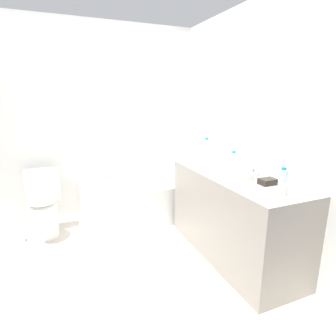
% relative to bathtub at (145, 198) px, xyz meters
% --- Properties ---
extents(ground_plane, '(3.77, 3.77, 0.00)m').
position_rel_bathtub_xyz_m(ground_plane, '(-0.55, -1.02, -0.26)').
color(ground_plane, beige).
extents(wall_back_tiled, '(3.12, 0.10, 2.44)m').
position_rel_bathtub_xyz_m(wall_back_tiled, '(-0.55, 0.42, 0.96)').
color(wall_back_tiled, silver).
rests_on(wall_back_tiled, ground_plane).
extents(wall_right_mirror, '(0.10, 3.17, 2.44)m').
position_rel_bathtub_xyz_m(wall_right_mirror, '(0.86, -1.02, 0.96)').
color(wall_right_mirror, silver).
rests_on(wall_right_mirror, ground_plane).
extents(bathtub, '(1.55, 0.73, 1.20)m').
position_rel_bathtub_xyz_m(bathtub, '(0.00, 0.00, 0.00)').
color(bathtub, silver).
rests_on(bathtub, ground_plane).
extents(toilet, '(0.37, 0.53, 0.75)m').
position_rel_bathtub_xyz_m(toilet, '(-1.19, -0.02, 0.10)').
color(toilet, white).
rests_on(toilet, ground_plane).
extents(vanity_counter, '(0.58, 1.51, 0.84)m').
position_rel_bathtub_xyz_m(vanity_counter, '(0.52, -1.18, 0.16)').
color(vanity_counter, gray).
rests_on(vanity_counter, ground_plane).
extents(sink_basin, '(0.30, 0.30, 0.05)m').
position_rel_bathtub_xyz_m(sink_basin, '(0.48, -1.25, 0.60)').
color(sink_basin, white).
rests_on(sink_basin, vanity_counter).
extents(sink_faucet, '(0.10, 0.15, 0.07)m').
position_rel_bathtub_xyz_m(sink_faucet, '(0.67, -1.25, 0.60)').
color(sink_faucet, '#BBBBC0').
rests_on(sink_faucet, vanity_counter).
extents(water_bottle_0, '(0.07, 0.07, 0.26)m').
position_rel_bathtub_xyz_m(water_bottle_0, '(0.59, -0.53, 0.70)').
color(water_bottle_0, silver).
rests_on(water_bottle_0, vanity_counter).
extents(water_bottle_1, '(0.07, 0.07, 0.19)m').
position_rel_bathtub_xyz_m(water_bottle_1, '(0.58, -1.69, 0.66)').
color(water_bottle_1, silver).
rests_on(water_bottle_1, vanity_counter).
extents(water_bottle_2, '(0.06, 0.06, 0.20)m').
position_rel_bathtub_xyz_m(water_bottle_2, '(0.58, -1.07, 0.67)').
color(water_bottle_2, silver).
rests_on(water_bottle_2, vanity_counter).
extents(drinking_glass_0, '(0.08, 0.08, 0.08)m').
position_rel_bathtub_xyz_m(drinking_glass_0, '(0.55, -0.67, 0.61)').
color(drinking_glass_0, white).
rests_on(drinking_glass_0, vanity_counter).
extents(drinking_glass_1, '(0.06, 0.06, 0.08)m').
position_rel_bathtub_xyz_m(drinking_glass_1, '(0.60, -0.98, 0.61)').
color(drinking_glass_1, white).
rests_on(drinking_glass_1, vanity_counter).
extents(drinking_glass_2, '(0.07, 0.07, 0.08)m').
position_rel_bathtub_xyz_m(drinking_glass_2, '(0.60, -0.79, 0.61)').
color(drinking_glass_2, white).
rests_on(drinking_glass_2, vanity_counter).
extents(drinking_glass_3, '(0.07, 0.07, 0.09)m').
position_rel_bathtub_xyz_m(drinking_glass_3, '(0.52, -1.76, 0.62)').
color(drinking_glass_3, white).
rests_on(drinking_glass_3, vanity_counter).
extents(amenity_basket, '(0.14, 0.10, 0.05)m').
position_rel_bathtub_xyz_m(amenity_basket, '(0.59, -1.53, 0.60)').
color(amenity_basket, '#2D2823').
rests_on(amenity_basket, vanity_counter).
extents(soap_dish, '(0.09, 0.06, 0.02)m').
position_rel_bathtub_xyz_m(soap_dish, '(0.54, -0.88, 0.58)').
color(soap_dish, white).
rests_on(soap_dish, vanity_counter).
extents(bath_mat, '(0.65, 0.42, 0.01)m').
position_rel_bathtub_xyz_m(bath_mat, '(-0.18, -0.62, -0.26)').
color(bath_mat, white).
rests_on(bath_mat, ground_plane).
extents(toilet_paper_roll, '(0.11, 0.11, 0.13)m').
position_rel_bathtub_xyz_m(toilet_paper_roll, '(-1.47, -0.08, -0.20)').
color(toilet_paper_roll, white).
rests_on(toilet_paper_roll, ground_plane).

